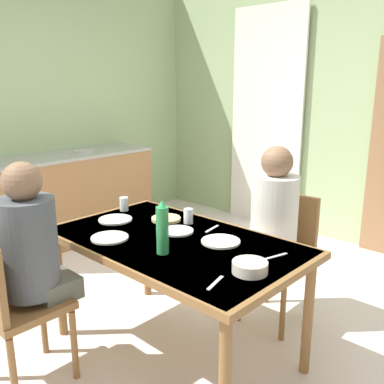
{
  "coord_description": "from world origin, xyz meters",
  "views": [
    {
      "loc": [
        1.94,
        -1.82,
        1.6
      ],
      "look_at": [
        0.32,
        -0.08,
        0.98
      ],
      "focal_mm": 39.62,
      "sensor_mm": 36.0,
      "label": 1
    }
  ],
  "objects_px": {
    "chair_near_diner": "(11,303)",
    "person_near_diner": "(31,244)",
    "serving_bowl_center": "(250,267)",
    "water_bottle_green_near": "(162,229)",
    "chair_far_diner": "(282,249)",
    "person_far_diner": "(273,214)",
    "kitchen_counter": "(63,198)",
    "dining_table": "(174,250)"
  },
  "relations": [
    {
      "from": "chair_near_diner",
      "to": "person_near_diner",
      "type": "height_order",
      "value": "person_near_diner"
    },
    {
      "from": "person_near_diner",
      "to": "serving_bowl_center",
      "type": "relative_size",
      "value": 4.53
    },
    {
      "from": "water_bottle_green_near",
      "to": "serving_bowl_center",
      "type": "xyz_separation_m",
      "value": [
        0.47,
        0.12,
        -0.11
      ]
    },
    {
      "from": "chair_near_diner",
      "to": "chair_far_diner",
      "type": "bearing_deg",
      "value": 67.73
    },
    {
      "from": "person_far_diner",
      "to": "kitchen_counter",
      "type": "bearing_deg",
      "value": 2.26
    },
    {
      "from": "serving_bowl_center",
      "to": "dining_table",
      "type": "bearing_deg",
      "value": 173.44
    },
    {
      "from": "kitchen_counter",
      "to": "person_far_diner",
      "type": "xyz_separation_m",
      "value": [
        2.43,
        0.1,
        0.33
      ]
    },
    {
      "from": "dining_table",
      "to": "chair_far_diner",
      "type": "relative_size",
      "value": 1.71
    },
    {
      "from": "person_far_diner",
      "to": "serving_bowl_center",
      "type": "height_order",
      "value": "person_far_diner"
    },
    {
      "from": "chair_near_diner",
      "to": "person_far_diner",
      "type": "height_order",
      "value": "person_far_diner"
    },
    {
      "from": "chair_near_diner",
      "to": "person_near_diner",
      "type": "bearing_deg",
      "value": 90.0
    },
    {
      "from": "kitchen_counter",
      "to": "dining_table",
      "type": "bearing_deg",
      "value": -14.3
    },
    {
      "from": "chair_near_diner",
      "to": "chair_far_diner",
      "type": "relative_size",
      "value": 1.0
    },
    {
      "from": "chair_near_diner",
      "to": "serving_bowl_center",
      "type": "relative_size",
      "value": 5.12
    },
    {
      "from": "person_near_diner",
      "to": "serving_bowl_center",
      "type": "height_order",
      "value": "person_near_diner"
    },
    {
      "from": "chair_far_diner",
      "to": "person_near_diner",
      "type": "bearing_deg",
      "value": 65.85
    },
    {
      "from": "chair_far_diner",
      "to": "water_bottle_green_near",
      "type": "xyz_separation_m",
      "value": [
        -0.14,
        -0.97,
        0.37
      ]
    },
    {
      "from": "chair_far_diner",
      "to": "person_near_diner",
      "type": "xyz_separation_m",
      "value": [
        -0.65,
        -1.44,
        0.28
      ]
    },
    {
      "from": "chair_far_diner",
      "to": "dining_table",
      "type": "bearing_deg",
      "value": 72.87
    },
    {
      "from": "chair_far_diner",
      "to": "water_bottle_green_near",
      "type": "distance_m",
      "value": 1.05
    },
    {
      "from": "dining_table",
      "to": "water_bottle_green_near",
      "type": "height_order",
      "value": "water_bottle_green_near"
    },
    {
      "from": "dining_table",
      "to": "chair_near_diner",
      "type": "height_order",
      "value": "chair_near_diner"
    },
    {
      "from": "chair_near_diner",
      "to": "water_bottle_green_near",
      "type": "height_order",
      "value": "water_bottle_green_near"
    },
    {
      "from": "chair_far_diner",
      "to": "person_far_diner",
      "type": "height_order",
      "value": "person_far_diner"
    },
    {
      "from": "chair_near_diner",
      "to": "water_bottle_green_near",
      "type": "distance_m",
      "value": 0.87
    },
    {
      "from": "serving_bowl_center",
      "to": "person_near_diner",
      "type": "bearing_deg",
      "value": -148.96
    },
    {
      "from": "dining_table",
      "to": "person_far_diner",
      "type": "distance_m",
      "value": 0.71
    },
    {
      "from": "dining_table",
      "to": "water_bottle_green_near",
      "type": "xyz_separation_m",
      "value": [
        0.1,
        -0.18,
        0.21
      ]
    },
    {
      "from": "person_near_diner",
      "to": "person_far_diner",
      "type": "distance_m",
      "value": 1.46
    },
    {
      "from": "chair_near_diner",
      "to": "person_far_diner",
      "type": "relative_size",
      "value": 1.13
    },
    {
      "from": "chair_far_diner",
      "to": "person_near_diner",
      "type": "height_order",
      "value": "person_near_diner"
    },
    {
      "from": "water_bottle_green_near",
      "to": "person_far_diner",
      "type": "bearing_deg",
      "value": 80.42
    },
    {
      "from": "dining_table",
      "to": "water_bottle_green_near",
      "type": "relative_size",
      "value": 5.15
    },
    {
      "from": "person_near_diner",
      "to": "water_bottle_green_near",
      "type": "relative_size",
      "value": 2.67
    },
    {
      "from": "person_near_diner",
      "to": "water_bottle_green_near",
      "type": "bearing_deg",
      "value": 42.84
    },
    {
      "from": "dining_table",
      "to": "serving_bowl_center",
      "type": "bearing_deg",
      "value": -6.56
    },
    {
      "from": "chair_far_diner",
      "to": "person_near_diner",
      "type": "relative_size",
      "value": 1.13
    },
    {
      "from": "person_far_diner",
      "to": "water_bottle_green_near",
      "type": "xyz_separation_m",
      "value": [
        -0.14,
        -0.84,
        0.08
      ]
    },
    {
      "from": "chair_far_diner",
      "to": "water_bottle_green_near",
      "type": "relative_size",
      "value": 3.02
    },
    {
      "from": "kitchen_counter",
      "to": "serving_bowl_center",
      "type": "xyz_separation_m",
      "value": [
        2.76,
        -0.62,
        0.31
      ]
    },
    {
      "from": "dining_table",
      "to": "person_far_diner",
      "type": "xyz_separation_m",
      "value": [
        0.24,
        0.65,
        0.12
      ]
    },
    {
      "from": "person_far_diner",
      "to": "chair_far_diner",
      "type": "bearing_deg",
      "value": -90.0
    }
  ]
}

